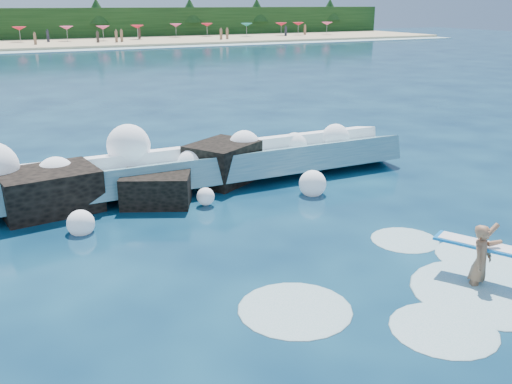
# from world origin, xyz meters

# --- Properties ---
(ground) EXTENTS (200.00, 200.00, 0.00)m
(ground) POSITION_xyz_m (0.00, 0.00, 0.00)
(ground) COLOR #071E38
(ground) RESTS_ON ground
(beach) EXTENTS (140.00, 20.00, 0.40)m
(beach) POSITION_xyz_m (0.00, 78.00, 0.20)
(beach) COLOR tan
(beach) RESTS_ON ground
(wet_band) EXTENTS (140.00, 5.00, 0.08)m
(wet_band) POSITION_xyz_m (0.00, 67.00, 0.04)
(wet_band) COLOR silver
(wet_band) RESTS_ON ground
(breaking_wave) EXTENTS (17.61, 2.76, 1.52)m
(breaking_wave) POSITION_xyz_m (0.45, 7.00, 0.53)
(breaking_wave) COLOR teal
(breaking_wave) RESTS_ON ground
(rock_cluster) EXTENTS (8.58, 3.68, 1.57)m
(rock_cluster) POSITION_xyz_m (-0.46, 6.37, 0.50)
(rock_cluster) COLOR black
(rock_cluster) RESTS_ON ground
(surfer_with_board) EXTENTS (1.57, 2.85, 1.70)m
(surfer_with_board) POSITION_xyz_m (4.60, -2.68, 0.63)
(surfer_with_board) COLOR #A16C4B
(surfer_with_board) RESTS_ON ground
(wave_spray) EXTENTS (14.88, 4.61, 2.21)m
(wave_spray) POSITION_xyz_m (-0.60, 6.89, 1.05)
(wave_spray) COLOR white
(wave_spray) RESTS_ON ground
(surf_foam) EXTENTS (8.81, 5.55, 0.16)m
(surf_foam) POSITION_xyz_m (3.94, -2.47, 0.00)
(surf_foam) COLOR silver
(surf_foam) RESTS_ON ground
(beachgoers) EXTENTS (105.07, 13.18, 1.93)m
(beachgoers) POSITION_xyz_m (4.27, 75.24, 1.12)
(beachgoers) COLOR #3F332D
(beachgoers) RESTS_ON ground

